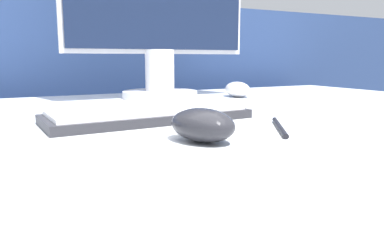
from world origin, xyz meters
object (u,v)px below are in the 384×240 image
object	(u,v)px
computer_mouse_near	(202,125)
monitor	(159,6)
keyboard	(148,114)
computer_mouse_far	(237,89)

from	to	relation	value
computer_mouse_near	monitor	xyz separation A→B (m)	(0.16, 0.55, 0.23)
computer_mouse_near	monitor	bearing A→B (deg)	55.24
monitor	computer_mouse_near	bearing A→B (deg)	-106.58
computer_mouse_near	keyboard	xyz separation A→B (m)	(-0.00, 0.20, -0.01)
computer_mouse_near	keyboard	world-z (taller)	computer_mouse_near
keyboard	computer_mouse_far	distance (m)	0.47
computer_mouse_near	computer_mouse_far	size ratio (longest dim) A/B	1.02
computer_mouse_near	monitor	world-z (taller)	monitor
computer_mouse_near	monitor	size ratio (longest dim) A/B	0.22
keyboard	monitor	distance (m)	0.46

